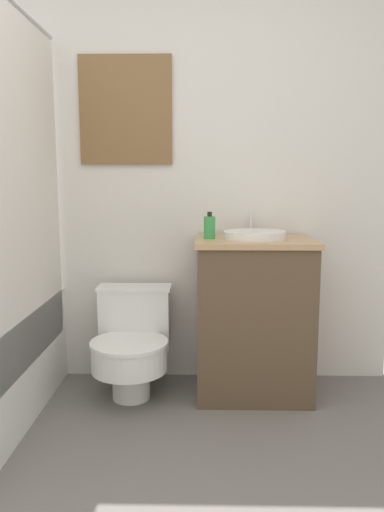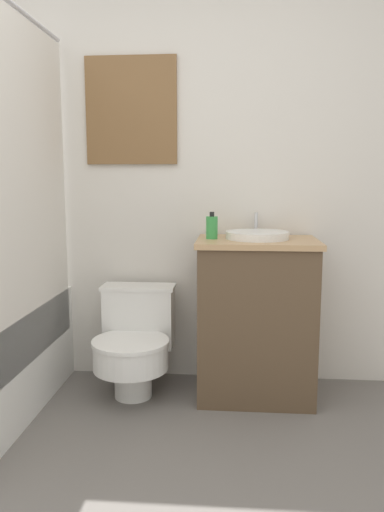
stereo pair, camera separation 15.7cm
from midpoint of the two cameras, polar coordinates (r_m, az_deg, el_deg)
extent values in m
cube|color=silver|center=(3.00, -7.90, 9.69)|extent=(3.00, 0.05, 2.50)
cube|color=brown|center=(2.99, -9.15, 16.16)|extent=(0.53, 0.02, 0.61)
cube|color=silver|center=(2.99, -9.16, 16.17)|extent=(0.50, 0.01, 0.58)
cube|color=silver|center=(2.44, -21.08, 6.48)|extent=(0.01, 1.24, 1.65)
cylinder|color=white|center=(2.86, -8.54, -14.08)|extent=(0.21, 0.21, 0.18)
cylinder|color=white|center=(2.76, -8.80, -11.39)|extent=(0.41, 0.41, 0.14)
cylinder|color=white|center=(2.73, -8.84, -9.82)|extent=(0.42, 0.42, 0.02)
cube|color=white|center=(2.95, -8.03, -7.09)|extent=(0.40, 0.17, 0.35)
cube|color=white|center=(2.90, -8.10, -3.62)|extent=(0.42, 0.18, 0.02)
cube|color=brown|center=(2.80, 5.42, -7.31)|extent=(0.62, 0.45, 0.85)
cube|color=tan|center=(2.71, 5.55, 1.65)|extent=(0.65, 0.48, 0.03)
cylinder|color=white|center=(2.73, 5.53, 2.43)|extent=(0.34, 0.34, 0.04)
cylinder|color=silver|center=(2.91, 5.25, 3.73)|extent=(0.02, 0.02, 0.13)
cylinder|color=green|center=(2.70, 0.35, 3.27)|extent=(0.06, 0.06, 0.12)
cylinder|color=black|center=(2.69, 0.35, 4.81)|extent=(0.03, 0.03, 0.02)
camera|label=1|loc=(0.08, -91.78, -0.27)|focal=35.00mm
camera|label=2|loc=(0.08, 88.22, 0.27)|focal=35.00mm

